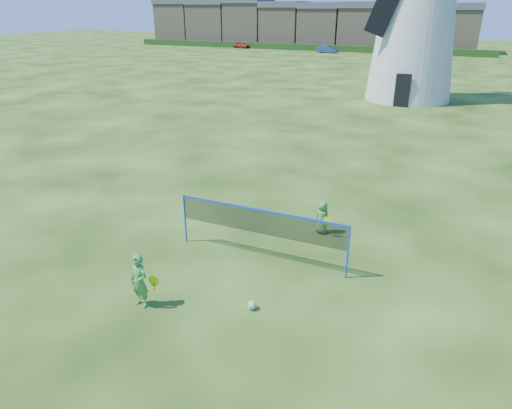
{
  "coord_description": "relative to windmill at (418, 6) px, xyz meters",
  "views": [
    {
      "loc": [
        5.04,
        -10.25,
        6.66
      ],
      "look_at": [
        0.2,
        0.5,
        1.5
      ],
      "focal_mm": 31.7,
      "sensor_mm": 36.0,
      "label": 1
    }
  ],
  "objects": [
    {
      "name": "hedge",
      "position": [
        -23.09,
        38.74,
        -6.21
      ],
      "size": [
        62.0,
        0.8,
        1.0
      ],
      "primitive_type": "cube",
      "color": "#193814",
      "rests_on": "ground"
    },
    {
      "name": "badminton_net",
      "position": [
        -0.6,
        -27.11,
        -5.57
      ],
      "size": [
        5.05,
        0.05,
        1.55
      ],
      "color": "blue",
      "rests_on": "ground"
    },
    {
      "name": "windmill",
      "position": [
        0.0,
        0.0,
        0.0
      ],
      "size": [
        15.32,
        6.38,
        19.97
      ],
      "color": "silver",
      "rests_on": "ground"
    },
    {
      "name": "play_ball",
      "position": [
        0.19,
        -29.4,
        -6.6
      ],
      "size": [
        0.22,
        0.22,
        0.22
      ],
      "primitive_type": "sphere",
      "color": "green",
      "rests_on": "ground"
    },
    {
      "name": "car_left",
      "position": [
        -33.02,
        38.47,
        -6.17
      ],
      "size": [
        3.37,
        1.94,
        1.08
      ],
      "primitive_type": "imported",
      "rotation": [
        0.0,
        0.0,
        1.35
      ],
      "color": "maroon",
      "rests_on": "ground"
    },
    {
      "name": "player_girl",
      "position": [
        -2.31,
        -30.36,
        -6.01
      ],
      "size": [
        0.7,
        0.43,
        1.39
      ],
      "rotation": [
        0.0,
        0.0,
        -0.2
      ],
      "color": "#45953B",
      "rests_on": "ground"
    },
    {
      "name": "terraced_houses",
      "position": [
        -24.53,
        44.74,
        -2.73
      ],
      "size": [
        58.28,
        8.4,
        8.32
      ],
      "color": "#9E8469",
      "rests_on": "ground"
    },
    {
      "name": "player_boy",
      "position": [
        0.55,
        -24.83,
        -6.17
      ],
      "size": [
        0.66,
        0.48,
        1.08
      ],
      "rotation": [
        0.0,
        0.0,
        2.85
      ],
      "color": "#448741",
      "rests_on": "ground"
    },
    {
      "name": "ground",
      "position": [
        -1.09,
        -27.26,
        -6.71
      ],
      "size": [
        220.0,
        220.0,
        0.0
      ],
      "primitive_type": "plane",
      "color": "black",
      "rests_on": "ground"
    },
    {
      "name": "car_right",
      "position": [
        -16.69,
        35.78,
        -6.15
      ],
      "size": [
        3.37,
        1.18,
        1.11
      ],
      "primitive_type": "imported",
      "rotation": [
        0.0,
        0.0,
        1.57
      ],
      "color": "navy",
      "rests_on": "ground"
    }
  ]
}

